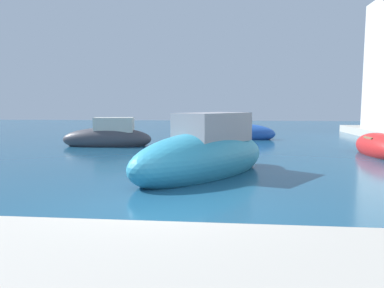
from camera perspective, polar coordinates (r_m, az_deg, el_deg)
ground at (r=7.05m, az=-4.97°, el=-10.79°), size 80.00×80.00×0.00m
moored_boat_0 at (r=18.44m, az=-13.23°, el=1.05°), size 4.57×1.93×1.70m
moored_boat_1 at (r=16.47m, az=27.84°, el=-0.49°), size 1.41×3.79×1.18m
moored_boat_2 at (r=10.53m, az=2.05°, el=-1.82°), size 4.74×5.58×2.21m
moored_boat_3 at (r=21.88m, az=7.65°, el=1.71°), size 4.43×2.20×1.21m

